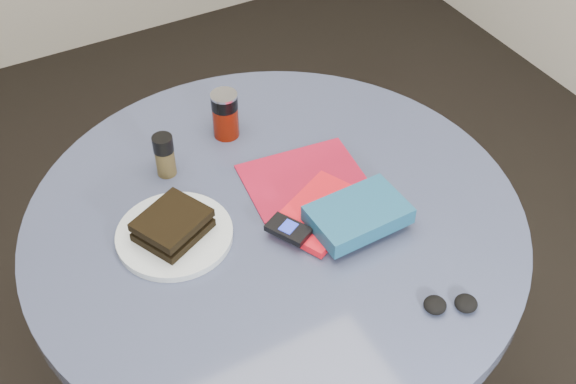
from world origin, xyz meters
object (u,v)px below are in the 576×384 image
sandwich (173,225)px  mp3_player (288,229)px  plate (175,235)px  pepper_grinder (165,155)px  table (276,268)px  magazine (304,178)px  red_book (321,212)px  headphones (450,304)px  novel (358,215)px  soda_can (225,115)px

sandwich → mp3_player: (0.19, -0.11, -0.01)m
plate → pepper_grinder: size_ratio=2.31×
table → magazine: magazine is taller
red_book → mp3_player: 0.09m
plate → headphones: headphones is taller
red_book → mp3_player: mp3_player is taller
magazine → mp3_player: bearing=-122.9°
novel → mp3_player: (-0.13, 0.04, -0.01)m
soda_can → red_book: size_ratio=0.58×
headphones → magazine: bearing=98.4°
magazine → mp3_player: 0.17m
plate → novel: novel is taller
plate → red_book: size_ratio=1.17×
table → red_book: bearing=-31.8°
table → red_book: 0.20m
table → plate: bearing=168.6°
red_book → soda_can: bearing=73.7°
headphones → soda_can: bearing=102.5°
magazine → novel: bearing=-76.3°
pepper_grinder → table: bearing=-57.2°
plate → pepper_grinder: (0.06, 0.18, 0.04)m
plate → soda_can: soda_can is taller
magazine → headphones: (0.06, -0.41, 0.01)m
soda_can → red_book: soda_can is taller
soda_can → mp3_player: bearing=-95.1°
magazine → sandwich: bearing=-168.7°
table → novel: (0.12, -0.11, 0.20)m
table → magazine: size_ratio=4.08×
pepper_grinder → red_book: pepper_grinder is taller
sandwich → pepper_grinder: 0.19m
mp3_player → red_book: bearing=13.7°
red_book → sandwich: bearing=136.7°
soda_can → magazine: 0.23m
pepper_grinder → mp3_player: (0.13, -0.29, -0.02)m
soda_can → pepper_grinder: (-0.17, -0.06, -0.01)m
soda_can → mp3_player: size_ratio=1.16×
magazine → headphones: 0.42m
magazine → novel: (0.02, -0.17, 0.04)m
plate → soda_can: (0.22, 0.24, 0.05)m
pepper_grinder → mp3_player: pepper_grinder is taller
red_book → headphones: (0.08, -0.30, -0.00)m
plate → pepper_grinder: bearing=72.6°
plate → headphones: bearing=-47.3°
soda_can → novel: bearing=-75.5°
headphones → red_book: bearing=105.7°
plate → magazine: bearing=4.5°
pepper_grinder → sandwich: bearing=-107.6°
plate → magazine: (0.30, 0.02, -0.00)m
pepper_grinder → novel: 0.42m
red_book → novel: size_ratio=1.04×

